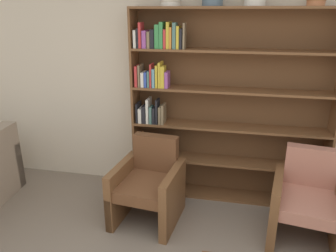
{
  "coord_description": "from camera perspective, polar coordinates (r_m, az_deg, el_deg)",
  "views": [
    {
      "loc": [
        0.18,
        -1.3,
        2.1
      ],
      "look_at": [
        -0.48,
        1.87,
        0.95
      ],
      "focal_mm": 35.0,
      "sensor_mm": 36.0,
      "label": 1
    }
  ],
  "objects": [
    {
      "name": "bowl_copper",
      "position": [
        3.56,
        0.43,
        20.78
      ],
      "size": [
        0.23,
        0.23,
        0.07
      ],
      "color": "silver",
      "rests_on": "bookshelf"
    },
    {
      "name": "armchair_cushioned",
      "position": [
        3.46,
        23.07,
        -11.98
      ],
      "size": [
        0.74,
        0.77,
        0.85
      ],
      "rotation": [
        0.0,
        0.0,
        2.98
      ],
      "color": "brown",
      "rests_on": "ground"
    },
    {
      "name": "bookshelf",
      "position": [
        3.67,
        7.49,
        2.95
      ],
      "size": [
        2.16,
        0.3,
        2.14
      ],
      "color": "brown",
      "rests_on": "ground"
    },
    {
      "name": "armchair_leather",
      "position": [
        3.47,
        -3.35,
        -10.17
      ],
      "size": [
        0.71,
        0.75,
        0.85
      ],
      "rotation": [
        0.0,
        0.0,
        3.03
      ],
      "color": "brown",
      "rests_on": "ground"
    },
    {
      "name": "wall_back",
      "position": [
        3.76,
        8.81,
        8.19
      ],
      "size": [
        12.0,
        0.06,
        2.75
      ],
      "color": "beige",
      "rests_on": "ground"
    },
    {
      "name": "bowl_sage",
      "position": [
        3.57,
        24.39,
        19.16
      ],
      "size": [
        0.19,
        0.19,
        0.07
      ],
      "color": "#C67547",
      "rests_on": "bookshelf"
    }
  ]
}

